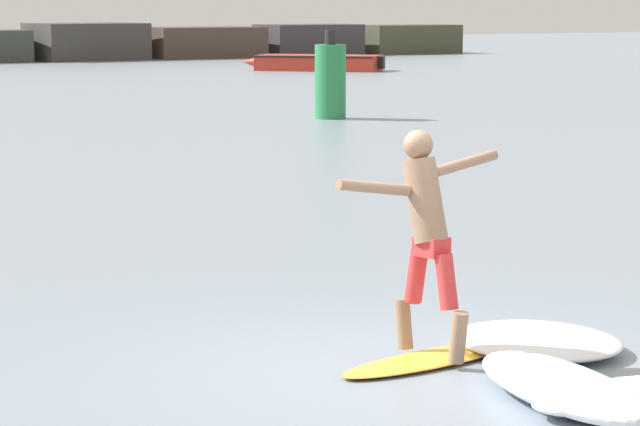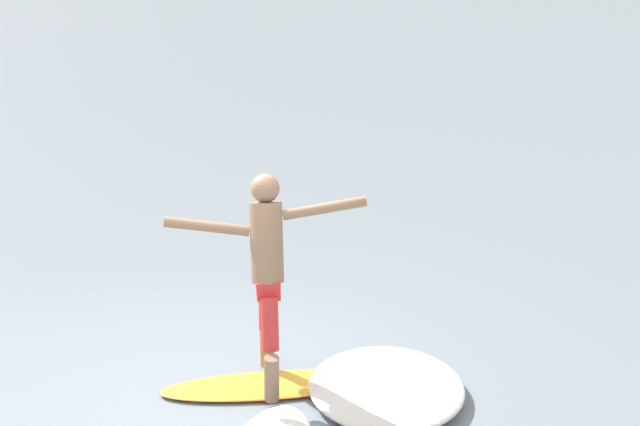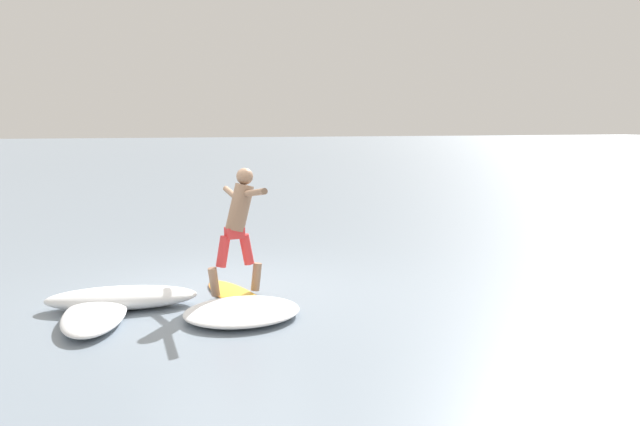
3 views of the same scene
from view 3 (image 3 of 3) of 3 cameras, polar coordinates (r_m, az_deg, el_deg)
The scene contains 6 objects.
ground_plane at distance 9.86m, azimuth -8.41°, elevation -6.99°, with size 200.00×200.00×0.00m, color gray.
surfboard at distance 9.44m, azimuth -7.63°, elevation -7.48°, with size 2.12×0.93×0.19m.
surfer at distance 9.25m, azimuth -7.41°, elevation -0.59°, with size 1.72×0.85×1.87m.
wave_foam_at_tail at distance 8.46m, azimuth -7.14°, elevation -8.91°, with size 1.53×1.71×0.18m.
wave_foam_at_nose at distance 8.76m, azimuth -19.89°, elevation -8.67°, with size 1.97×0.95×0.20m.
wave_foam_beside at distance 9.23m, azimuth -17.65°, elevation -7.40°, with size 0.94×2.13×0.30m.
Camera 3 is at (9.42, -1.36, 2.58)m, focal length 35.00 mm.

